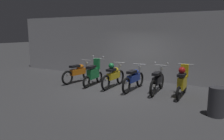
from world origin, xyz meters
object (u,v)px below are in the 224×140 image
motorbike_slot_5 (182,82)px  trash_bin (217,102)px  motorbike_slot_1 (94,74)px  motorbike_slot_3 (134,78)px  motorbike_slot_2 (114,75)px  motorbike_slot_4 (158,80)px  motorbike_slot_0 (78,72)px

motorbike_slot_5 → trash_bin: motorbike_slot_5 is taller
motorbike_slot_1 → motorbike_slot_3: 1.94m
motorbike_slot_2 → trash_bin: (4.14, -1.49, -0.10)m
motorbike_slot_5 → motorbike_slot_4: bearing=173.3°
motorbike_slot_1 → motorbike_slot_3: size_ratio=0.86×
motorbike_slot_4 → motorbike_slot_0: bearing=-178.7°
motorbike_slot_5 → motorbike_slot_3: bearing=-179.7°
motorbike_slot_3 → motorbike_slot_4: (0.96, 0.12, 0.00)m
motorbike_slot_0 → motorbike_slot_1: size_ratio=1.15×
motorbike_slot_2 → motorbike_slot_0: bearing=179.6°
trash_bin → motorbike_slot_0: bearing=166.1°
motorbike_slot_0 → motorbike_slot_4: 3.86m
motorbike_slot_1 → trash_bin: 5.30m
motorbike_slot_2 → trash_bin: 4.40m
motorbike_slot_1 → motorbike_slot_3: bearing=2.5°
motorbike_slot_0 → motorbike_slot_5: (4.82, -0.03, 0.08)m
motorbike_slot_0 → motorbike_slot_2: 1.93m
motorbike_slot_1 → motorbike_slot_2: (0.97, 0.11, -0.00)m
motorbike_slot_5 → trash_bin: 1.94m
motorbike_slot_3 → trash_bin: size_ratio=2.31×
motorbike_slot_5 → trash_bin: size_ratio=1.99×
motorbike_slot_2 → motorbike_slot_3: (0.97, -0.02, -0.04)m
trash_bin → motorbike_slot_2: bearing=160.2°
trash_bin → motorbike_slot_3: bearing=155.2°
motorbike_slot_3 → motorbike_slot_1: bearing=-177.5°
motorbike_slot_4 → motorbike_slot_3: bearing=-172.7°
motorbike_slot_3 → motorbike_slot_5: size_ratio=1.16×
motorbike_slot_2 → trash_bin: bearing=-19.8°
motorbike_slot_2 → motorbike_slot_5: bearing=-0.3°
motorbike_slot_0 → motorbike_slot_3: bearing=-0.7°
motorbike_slot_2 → motorbike_slot_4: motorbike_slot_4 is taller
motorbike_slot_1 → motorbike_slot_2: size_ratio=0.86×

